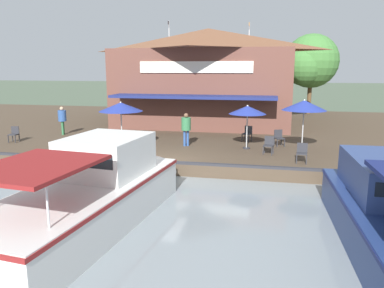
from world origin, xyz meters
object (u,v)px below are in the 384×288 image
(patio_umbrella_near_quay_edge, at_px, (247,110))
(person_at_quay_edge, at_px, (186,125))
(patio_umbrella_back_row, at_px, (121,107))
(cafe_chair_facing_river, at_px, (14,133))
(patio_umbrella_far_corner, at_px, (304,105))
(waterfront_restaurant, at_px, (208,75))
(person_near_entrance, at_px, (62,117))
(motorboat_far_downstream, at_px, (101,189))
(cafe_chair_mid_patio, at_px, (269,144))
(tree_downstream_bank, at_px, (207,62))
(cafe_chair_far_corner_seat, at_px, (279,137))
(cafe_chair_back_row_seat, at_px, (247,133))
(tree_upstream_bank, at_px, (310,62))
(cafe_chair_under_first_umbrella, at_px, (302,152))

(patio_umbrella_near_quay_edge, height_order, person_at_quay_edge, patio_umbrella_near_quay_edge)
(patio_umbrella_back_row, xyz_separation_m, cafe_chair_facing_river, (-0.29, -6.42, -1.62))
(patio_umbrella_far_corner, bearing_deg, person_at_quay_edge, -90.19)
(waterfront_restaurant, xyz_separation_m, person_near_entrance, (7.43, -7.74, -2.40))
(cafe_chair_facing_river, bearing_deg, patio_umbrella_near_quay_edge, 93.62)
(patio_umbrella_far_corner, bearing_deg, motorboat_far_downstream, -38.17)
(cafe_chair_mid_patio, bearing_deg, tree_downstream_bank, -159.62)
(patio_umbrella_far_corner, distance_m, cafe_chair_mid_patio, 2.61)
(person_at_quay_edge, distance_m, person_near_entrance, 8.32)
(cafe_chair_far_corner_seat, bearing_deg, person_at_quay_edge, -78.72)
(cafe_chair_back_row_seat, bearing_deg, cafe_chair_facing_river, -77.49)
(person_at_quay_edge, bearing_deg, cafe_chair_mid_patio, 75.70)
(person_at_quay_edge, bearing_deg, patio_umbrella_far_corner, 89.81)
(motorboat_far_downstream, bearing_deg, waterfront_restaurant, 178.62)
(cafe_chair_facing_river, bearing_deg, patio_umbrella_far_corner, 93.09)
(waterfront_restaurant, xyz_separation_m, motorboat_far_downstream, (17.70, -0.43, -3.13))
(tree_upstream_bank, bearing_deg, patio_umbrella_far_corner, -5.91)
(waterfront_restaurant, relative_size, cafe_chair_mid_patio, 14.62)
(patio_umbrella_back_row, height_order, cafe_chair_mid_patio, patio_umbrella_back_row)
(tree_downstream_bank, relative_size, tree_upstream_bank, 0.99)
(patio_umbrella_back_row, height_order, tree_upstream_bank, tree_upstream_bank)
(tree_downstream_bank, bearing_deg, cafe_chair_mid_patio, 20.38)
(cafe_chair_back_row_seat, bearing_deg, person_near_entrance, -89.33)
(patio_umbrella_far_corner, bearing_deg, cafe_chair_facing_river, -86.91)
(patio_umbrella_far_corner, relative_size, motorboat_far_downstream, 0.27)
(patio_umbrella_back_row, distance_m, cafe_chair_under_first_umbrella, 8.97)
(tree_upstream_bank, bearing_deg, cafe_chair_back_row_seat, -17.64)
(person_near_entrance, distance_m, tree_downstream_bank, 14.03)
(cafe_chair_facing_river, xyz_separation_m, motorboat_far_downstream, (7.61, 8.70, -0.14))
(waterfront_restaurant, xyz_separation_m, cafe_chair_under_first_umbrella, (11.70, 6.01, -2.99))
(patio_umbrella_back_row, height_order, tree_downstream_bank, tree_downstream_bank)
(patio_umbrella_back_row, bearing_deg, patio_umbrella_far_corner, 97.12)
(cafe_chair_mid_patio, relative_size, motorboat_far_downstream, 0.09)
(patio_umbrella_back_row, distance_m, motorboat_far_downstream, 7.87)
(patio_umbrella_back_row, bearing_deg, person_at_quay_edge, 110.12)
(patio_umbrella_back_row, distance_m, patio_umbrella_near_quay_edge, 6.32)
(cafe_chair_mid_patio, xyz_separation_m, person_at_quay_edge, (-1.08, -4.23, 0.61))
(patio_umbrella_back_row, distance_m, person_at_quay_edge, 3.44)
(cafe_chair_under_first_umbrella, distance_m, cafe_chair_back_row_seat, 5.10)
(tree_upstream_bank, bearing_deg, motorboat_far_downstream, -18.83)
(waterfront_restaurant, bearing_deg, cafe_chair_far_corner_seat, 31.73)
(patio_umbrella_near_quay_edge, distance_m, cafe_chair_far_corner_seat, 2.41)
(patio_umbrella_back_row, height_order, person_at_quay_edge, patio_umbrella_back_row)
(cafe_chair_mid_patio, xyz_separation_m, tree_downstream_bank, (-14.61, -5.43, 3.99))
(motorboat_far_downstream, bearing_deg, cafe_chair_mid_patio, 145.71)
(person_near_entrance, bearing_deg, cafe_chair_far_corner_seat, 86.15)
(patio_umbrella_back_row, xyz_separation_m, patio_umbrella_near_quay_edge, (-1.09, 6.22, -0.13))
(cafe_chair_under_first_umbrella, relative_size, tree_upstream_bank, 0.12)
(patio_umbrella_back_row, height_order, cafe_chair_facing_river, patio_umbrella_back_row)
(person_at_quay_edge, height_order, tree_upstream_bank, tree_upstream_bank)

